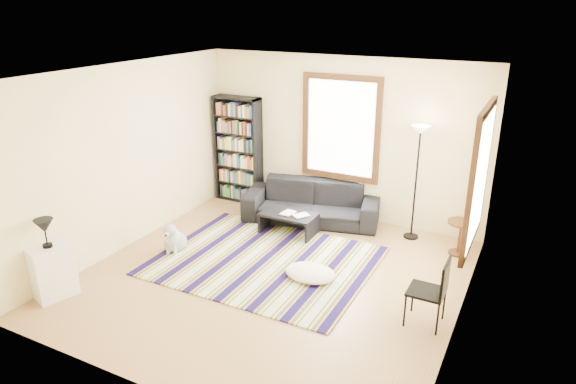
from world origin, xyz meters
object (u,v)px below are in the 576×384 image
at_px(bookshelf, 238,150).
at_px(dog, 175,236).
at_px(sofa, 312,202).
at_px(floor_lamp, 416,184).
at_px(coffee_table, 289,223).
at_px(floor_cushion, 310,273).
at_px(folding_chair, 426,291).
at_px(side_table, 459,238).
at_px(white_cabinet, 52,271).

xyz_separation_m(bookshelf, dog, (0.28, -2.30, -0.75)).
distance_m(sofa, floor_lamp, 1.84).
height_order(bookshelf, coffee_table, bookshelf).
xyz_separation_m(sofa, floor_lamp, (1.74, 0.10, 0.59)).
distance_m(sofa, floor_cushion, 2.05).
xyz_separation_m(coffee_table, folding_chair, (2.58, -1.50, 0.25)).
distance_m(side_table, dog, 4.33).
bearing_deg(dog, folding_chair, -17.95).
bearing_deg(dog, sofa, 40.19).
xyz_separation_m(floor_lamp, side_table, (0.79, -0.26, -0.66)).
xyz_separation_m(folding_chair, dog, (-3.85, 0.15, -0.18)).
bearing_deg(dog, white_cabinet, -124.65).
xyz_separation_m(sofa, white_cabinet, (-1.97, -3.76, 0.01)).
bearing_deg(bookshelf, side_table, -5.86).
relative_size(coffee_table, dog, 1.77).
distance_m(bookshelf, white_cabinet, 4.09).
height_order(floor_lamp, side_table, floor_lamp).
bearing_deg(floor_cushion, white_cabinet, -145.89).
relative_size(floor_cushion, folding_chair, 0.84).
height_order(floor_cushion, side_table, side_table).
height_order(bookshelf, side_table, bookshelf).
distance_m(bookshelf, floor_cushion, 3.40).
relative_size(sofa, coffee_table, 2.58).
relative_size(bookshelf, side_table, 3.70).
xyz_separation_m(bookshelf, side_table, (4.18, -0.43, -0.73)).
height_order(bookshelf, folding_chair, bookshelf).
bearing_deg(floor_cushion, sofa, 114.13).
distance_m(bookshelf, coffee_table, 1.99).
relative_size(bookshelf, coffee_table, 2.22).
bearing_deg(sofa, white_cabinet, -130.95).
bearing_deg(coffee_table, white_cabinet, -121.28).
distance_m(folding_chair, white_cabinet, 4.72).
bearing_deg(sofa, folding_chair, -54.62).
xyz_separation_m(floor_lamp, white_cabinet, (-3.71, -3.86, -0.58)).
height_order(floor_cushion, white_cabinet, white_cabinet).
bearing_deg(floor_cushion, coffee_table, 128.43).
bearing_deg(folding_chair, sofa, 139.09).
relative_size(bookshelf, floor_lamp, 1.08).
bearing_deg(sofa, floor_lamp, -9.97).
xyz_separation_m(sofa, dog, (-1.38, -2.03, -0.08)).
bearing_deg(sofa, dog, -137.42).
xyz_separation_m(bookshelf, folding_chair, (4.13, -2.45, -0.57)).
bearing_deg(folding_chair, coffee_table, 150.26).
distance_m(coffee_table, folding_chair, 3.00).
xyz_separation_m(floor_lamp, dog, (-3.12, -2.13, -0.68)).
bearing_deg(floor_lamp, bookshelf, 177.13).
distance_m(sofa, white_cabinet, 4.24).
bearing_deg(white_cabinet, side_table, 56.24).
relative_size(sofa, side_table, 4.30).
distance_m(sofa, folding_chair, 3.30).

